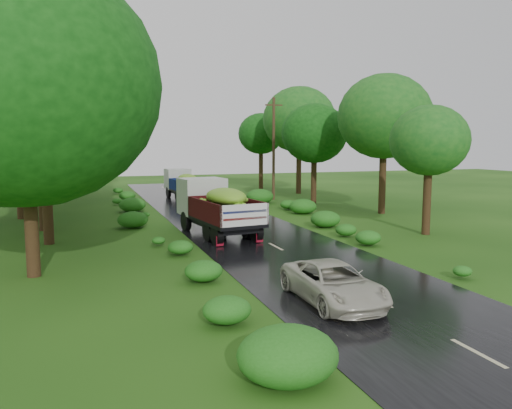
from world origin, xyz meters
name	(u,v)px	position (x,y,z in m)	size (l,w,h in m)	color
ground	(376,300)	(0.00, 0.00, 0.00)	(120.00, 120.00, 0.00)	#173F0D
road	(304,262)	(0.00, 5.00, 0.01)	(6.50, 80.00, 0.02)	black
road_lines	(294,256)	(0.00, 6.00, 0.02)	(0.12, 69.60, 0.00)	#BFB78C
truck_near	(215,204)	(-1.74, 11.86, 1.54)	(3.03, 6.71, 2.72)	black
truck_far	(183,183)	(-0.12, 28.48, 1.37)	(2.47, 5.90, 2.42)	black
car	(333,283)	(-1.32, 0.19, 0.59)	(1.88, 4.07, 1.13)	beige
utility_pole	(274,147)	(6.75, 25.61, 4.25)	(1.45, 0.24, 8.25)	#382616
trees_left	(42,107)	(-10.13, 20.96, 6.73)	(7.26, 34.88, 10.22)	black
trees_right	(322,127)	(9.69, 22.90, 5.81)	(5.68, 29.81, 8.36)	black
shrubs	(236,220)	(0.00, 14.00, 0.35)	(11.90, 44.00, 0.70)	#216618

